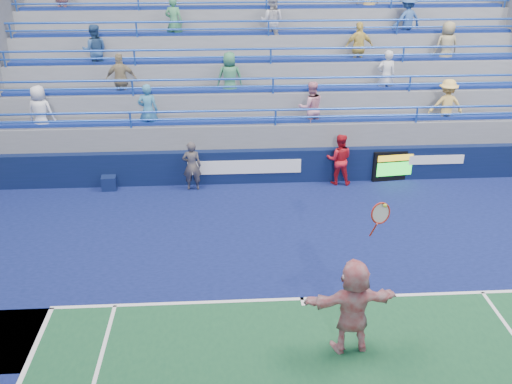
{
  "coord_description": "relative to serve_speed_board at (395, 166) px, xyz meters",
  "views": [
    {
      "loc": [
        -1.66,
        -10.37,
        7.48
      ],
      "look_at": [
        -0.87,
        2.5,
        1.5
      ],
      "focal_mm": 40.0,
      "sensor_mm": 36.0,
      "label": 1
    }
  ],
  "objects": [
    {
      "name": "bleacher_stand",
      "position": [
        -3.86,
        3.89,
        1.04
      ],
      "size": [
        18.0,
        5.6,
        6.13
      ],
      "color": "slate",
      "rests_on": "ground"
    },
    {
      "name": "judge_chair",
      "position": [
        -9.12,
        -0.15,
        -0.25
      ],
      "size": [
        0.49,
        0.49,
        0.8
      ],
      "color": "#0D1841",
      "rests_on": "ground"
    },
    {
      "name": "ground",
      "position": [
        -3.86,
        -6.38,
        -0.51
      ],
      "size": [
        120.0,
        120.0,
        0.0
      ],
      "primitive_type": "plane",
      "color": "#333538"
    },
    {
      "name": "serve_speed_board",
      "position": [
        0.0,
        0.0,
        0.0
      ],
      "size": [
        1.47,
        0.32,
        1.01
      ],
      "color": "black",
      "rests_on": "ground"
    },
    {
      "name": "sponsor_wall",
      "position": [
        -3.85,
        0.12,
        0.04
      ],
      "size": [
        18.0,
        0.32,
        1.1
      ],
      "color": "#091636",
      "rests_on": "ground"
    },
    {
      "name": "tennis_player",
      "position": [
        -3.14,
        -8.02,
        0.48
      ],
      "size": [
        1.87,
        0.75,
        3.16
      ],
      "color": "white",
      "rests_on": "ground"
    },
    {
      "name": "line_judge",
      "position": [
        -6.5,
        -0.33,
        0.29
      ],
      "size": [
        0.58,
        0.38,
        1.59
      ],
      "primitive_type": "imported",
      "rotation": [
        0.0,
        0.0,
        3.15
      ],
      "color": "#131B35",
      "rests_on": "ground"
    },
    {
      "name": "ball_girl",
      "position": [
        -1.86,
        -0.15,
        0.32
      ],
      "size": [
        0.9,
        0.75,
        1.67
      ],
      "primitive_type": "imported",
      "rotation": [
        0.0,
        0.0,
        2.98
      ],
      "color": "red",
      "rests_on": "ground"
    }
  ]
}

